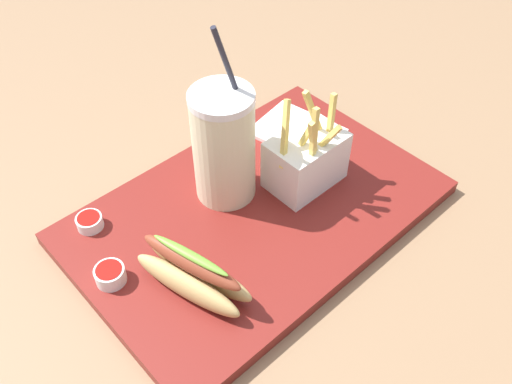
# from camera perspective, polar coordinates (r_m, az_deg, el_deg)

# --- Properties ---
(ground_plane) EXTENTS (2.40, 2.40, 0.02)m
(ground_plane) POSITION_cam_1_polar(r_m,az_deg,el_deg) (0.79, -0.00, -3.03)
(ground_plane) COLOR #8C6B4C
(food_tray) EXTENTS (0.50, 0.33, 0.02)m
(food_tray) POSITION_cam_1_polar(r_m,az_deg,el_deg) (0.78, -0.00, -2.06)
(food_tray) COLOR maroon
(food_tray) RESTS_ON ground_plane
(soda_cup) EXTENTS (0.08, 0.08, 0.26)m
(soda_cup) POSITION_cam_1_polar(r_m,az_deg,el_deg) (0.73, -3.34, 4.77)
(soda_cup) COLOR beige
(soda_cup) RESTS_ON food_tray
(fries_basket) EXTENTS (0.11, 0.08, 0.15)m
(fries_basket) POSITION_cam_1_polar(r_m,az_deg,el_deg) (0.78, 5.16, 3.36)
(fries_basket) COLOR white
(fries_basket) RESTS_ON food_tray
(hot_dog_1) EXTENTS (0.09, 0.16, 0.07)m
(hot_dog_1) POSITION_cam_1_polar(r_m,az_deg,el_deg) (0.67, -6.54, -8.37)
(hot_dog_1) COLOR tan
(hot_dog_1) RESTS_ON food_tray
(ketchup_cup_1) EXTENTS (0.04, 0.04, 0.02)m
(ketchup_cup_1) POSITION_cam_1_polar(r_m,az_deg,el_deg) (0.77, -16.76, -2.91)
(ketchup_cup_1) COLOR white
(ketchup_cup_1) RESTS_ON food_tray
(ketchup_cup_2) EXTENTS (0.04, 0.04, 0.02)m
(ketchup_cup_2) POSITION_cam_1_polar(r_m,az_deg,el_deg) (0.70, -14.78, -8.18)
(ketchup_cup_2) COLOR white
(ketchup_cup_2) RESTS_ON food_tray
(napkin_stack) EXTENTS (0.12, 0.14, 0.01)m
(napkin_stack) POSITION_cam_1_polar(r_m,az_deg,el_deg) (0.88, 4.27, 6.19)
(napkin_stack) COLOR white
(napkin_stack) RESTS_ON food_tray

